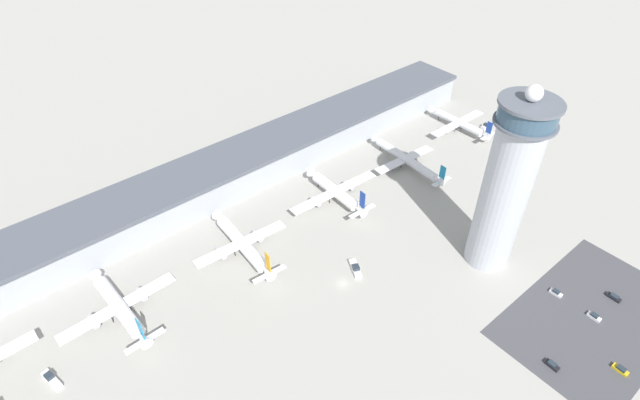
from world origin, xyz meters
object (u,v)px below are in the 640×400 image
object	(u,v)px
service_truck_catering	(486,126)
car_blue_compact	(556,293)
airplane_gate_echo	(406,159)
car_maroon_suv	(552,365)
service_truck_baggage	(51,379)
service_truck_fuel	(355,268)
airplane_gate_foxtrot	(459,123)
control_tower	(507,186)
airplane_gate_bravo	(119,307)
car_silver_sedan	(621,370)
airplane_gate_delta	(336,192)
car_grey_coupe	(614,297)
car_navy_sedan	(594,317)
airplane_gate_charlie	(242,244)

from	to	relation	value
service_truck_catering	car_blue_compact	xyz separation A→B (m)	(-71.03, -78.04, -0.31)
airplane_gate_echo	car_maroon_suv	world-z (taller)	airplane_gate_echo
service_truck_baggage	car_blue_compact	bearing A→B (deg)	-28.44
service_truck_catering	service_truck_fuel	size ratio (longest dim) A/B	0.68
service_truck_catering	service_truck_fuel	world-z (taller)	service_truck_catering
airplane_gate_foxtrot	car_blue_compact	distance (m)	103.96
control_tower	airplane_gate_echo	distance (m)	66.40
airplane_gate_echo	service_truck_fuel	xyz separation A→B (m)	(-59.66, -31.07, -2.79)
airplane_gate_bravo	service_truck_baggage	distance (m)	26.10
airplane_gate_foxtrot	car_silver_sedan	xyz separation A→B (m)	(-70.79, -112.51, -3.52)
airplane_gate_delta	car_maroon_suv	distance (m)	97.28
airplane_gate_echo	car_maroon_suv	xyz separation A→B (m)	(-41.86, -94.87, -3.17)
control_tower	car_maroon_suv	xyz separation A→B (m)	(-21.83, -38.40, -31.77)
airplane_gate_bravo	car_silver_sedan	xyz separation A→B (m)	(101.30, -110.01, -4.24)
service_truck_catering	car_grey_coupe	xyz separation A→B (m)	(-58.21, -91.18, -0.36)
airplane_gate_delta	car_maroon_suv	xyz separation A→B (m)	(-2.46, -97.18, -3.70)
airplane_gate_bravo	service_truck_fuel	xyz separation A→B (m)	(69.89, -32.76, -3.91)
service_truck_fuel	car_silver_sedan	bearing A→B (deg)	-67.88
service_truck_baggage	airplane_gate_bravo	bearing A→B (deg)	19.57
control_tower	airplane_gate_bravo	distance (m)	127.02
airplane_gate_delta	car_blue_compact	xyz separation A→B (m)	(23.12, -83.77, -3.62)
car_silver_sedan	car_grey_coupe	distance (m)	28.34
car_navy_sedan	control_tower	bearing A→B (deg)	96.11
service_truck_baggage	car_navy_sedan	distance (m)	163.24
airplane_gate_echo	airplane_gate_bravo	bearing A→B (deg)	179.25
control_tower	service_truck_catering	distance (m)	96.91
service_truck_catering	car_blue_compact	bearing A→B (deg)	-132.31
airplane_gate_delta	service_truck_catering	size ratio (longest dim) A/B	7.24
service_truck_fuel	car_maroon_suv	world-z (taller)	service_truck_fuel
service_truck_baggage	car_blue_compact	xyz separation A→B (m)	(137.59, -74.51, -0.24)
airplane_gate_charlie	airplane_gate_echo	size ratio (longest dim) A/B	0.91
service_truck_catering	car_grey_coupe	bearing A→B (deg)	-122.56
car_navy_sedan	car_grey_coupe	distance (m)	12.53
car_maroon_suv	car_silver_sedan	size ratio (longest dim) A/B	0.97
airplane_gate_delta	car_navy_sedan	size ratio (longest dim) A/B	10.01
airplane_gate_echo	car_blue_compact	distance (m)	83.13
car_blue_compact	airplane_gate_echo	bearing A→B (deg)	78.70
airplane_gate_delta	airplane_gate_foxtrot	bearing A→B (deg)	1.32
airplane_gate_charlie	car_navy_sedan	bearing A→B (deg)	-54.30
airplane_gate_bravo	service_truck_catering	distance (m)	184.43
car_grey_coupe	car_maroon_suv	bearing A→B (deg)	-179.60
airplane_gate_echo	car_grey_coupe	bearing A→B (deg)	-92.09
airplane_gate_bravo	airplane_gate_charlie	world-z (taller)	airplane_gate_bravo
airplane_gate_bravo	car_maroon_suv	bearing A→B (deg)	-47.75
airplane_gate_delta	service_truck_fuel	world-z (taller)	airplane_gate_delta
airplane_gate_bravo	car_maroon_suv	size ratio (longest dim) A/B	8.87
airplane_gate_delta	service_truck_baggage	world-z (taller)	airplane_gate_delta
control_tower	car_maroon_suv	size ratio (longest dim) A/B	15.62
airplane_gate_echo	car_maroon_suv	size ratio (longest dim) A/B	10.06
airplane_gate_charlie	service_truck_baggage	world-z (taller)	airplane_gate_charlie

